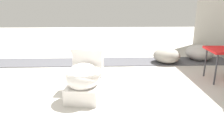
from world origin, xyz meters
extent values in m
plane|color=#B7B2A8|center=(0.00, 0.00, 0.00)|extent=(14.00, 14.00, 0.00)
cube|color=#4C4C51|center=(-1.37, 0.50, 0.01)|extent=(0.56, 8.00, 0.01)
cube|color=white|center=(0.06, -0.01, 0.09)|extent=(0.64, 0.42, 0.17)
ellipsoid|color=white|center=(0.16, -0.02, 0.26)|extent=(0.49, 0.42, 0.28)
cylinder|color=white|center=(0.16, -0.02, 0.32)|extent=(0.44, 0.44, 0.03)
cube|color=white|center=(-0.15, 0.02, 0.32)|extent=(0.22, 0.36, 0.30)
cube|color=white|center=(-0.15, 0.02, 0.49)|extent=(0.25, 0.39, 0.04)
cylinder|color=silver|center=(-0.14, 0.10, 0.51)|extent=(0.02, 0.02, 0.01)
cylinder|color=#38383D|center=(-0.21, 1.62, 0.20)|extent=(0.02, 0.02, 0.40)
cylinder|color=#38383D|center=(-0.55, 1.64, 0.20)|extent=(0.02, 0.02, 0.40)
ellipsoid|color=#B7B2AD|center=(-1.45, 1.95, 0.14)|extent=(0.66, 0.67, 0.29)
ellipsoid|color=gray|center=(-1.28, 1.30, 0.13)|extent=(0.63, 0.63, 0.26)
camera|label=1|loc=(2.36, 0.20, 1.02)|focal=35.00mm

